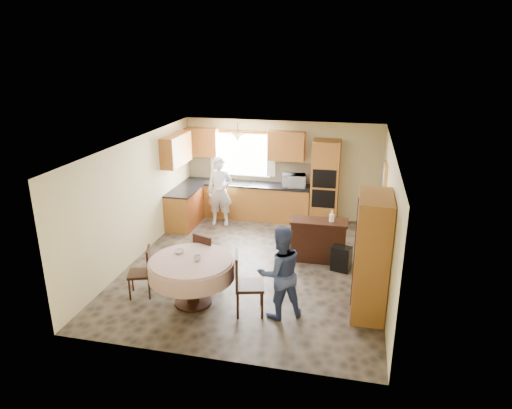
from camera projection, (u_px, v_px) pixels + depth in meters
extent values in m
cube|color=brown|center=(255.00, 266.00, 9.30)|extent=(5.00, 6.00, 0.01)
cube|color=white|center=(255.00, 145.00, 8.48)|extent=(5.00, 6.00, 0.01)
cube|color=#CDBD83|center=(281.00, 170.00, 11.65)|extent=(5.00, 0.02, 2.50)
cube|color=#CDBD83|center=(205.00, 281.00, 6.12)|extent=(5.00, 0.02, 2.50)
cube|color=#CDBD83|center=(137.00, 199.00, 9.41)|extent=(0.02, 6.00, 2.50)
cube|color=#CDBD83|center=(387.00, 218.00, 8.36)|extent=(0.02, 6.00, 2.50)
cube|color=white|center=(243.00, 154.00, 11.73)|extent=(1.40, 0.03, 1.10)
cube|color=white|center=(215.00, 152.00, 11.82)|extent=(0.22, 0.02, 1.15)
cube|color=white|center=(271.00, 154.00, 11.51)|extent=(0.22, 0.02, 1.15)
cube|color=#B27D2F|center=(246.00, 201.00, 11.82)|extent=(3.30, 0.60, 0.88)
cube|color=black|center=(246.00, 184.00, 11.67)|extent=(3.30, 0.64, 0.04)
cube|color=#B27D2F|center=(185.00, 208.00, 11.27)|extent=(0.60, 1.20, 0.88)
cube|color=black|center=(184.00, 191.00, 11.12)|extent=(0.64, 1.20, 0.04)
cube|color=#C6B78C|center=(249.00, 171.00, 11.84)|extent=(3.30, 0.02, 0.55)
cube|color=#C17D30|center=(202.00, 142.00, 11.71)|extent=(0.85, 0.33, 0.72)
cube|color=#C17D30|center=(286.00, 146.00, 11.25)|extent=(0.90, 0.33, 0.72)
cube|color=#C17D30|center=(176.00, 150.00, 10.82)|extent=(0.33, 1.20, 0.72)
cube|color=#B27D2F|center=(325.00, 183.00, 11.19)|extent=(0.66, 0.62, 2.12)
cube|color=black|center=(324.00, 179.00, 10.83)|extent=(0.56, 0.01, 0.45)
cube|color=black|center=(323.00, 199.00, 11.00)|extent=(0.56, 0.01, 0.45)
cone|color=beige|center=(238.00, 138.00, 11.12)|extent=(0.36, 0.36, 0.18)
cube|color=black|center=(318.00, 242.00, 9.42)|extent=(1.17, 0.50, 0.83)
cube|color=black|center=(341.00, 259.00, 9.03)|extent=(0.42, 0.35, 0.50)
cube|color=#B27D2F|center=(372.00, 255.00, 7.40)|extent=(0.53, 1.07, 2.04)
cylinder|color=black|center=(192.00, 283.00, 7.82)|extent=(0.22, 0.22, 0.77)
cylinder|color=black|center=(193.00, 302.00, 7.94)|extent=(0.65, 0.65, 0.04)
cylinder|color=beige|center=(191.00, 261.00, 7.68)|extent=(1.40, 1.40, 0.05)
cylinder|color=beige|center=(192.00, 269.00, 7.73)|extent=(1.46, 1.46, 0.30)
cube|color=black|center=(140.00, 274.00, 8.07)|extent=(0.50, 0.50, 0.05)
cube|color=black|center=(149.00, 260.00, 8.01)|extent=(0.16, 0.37, 0.47)
cylinder|color=black|center=(128.00, 288.00, 8.02)|extent=(0.03, 0.03, 0.40)
cylinder|color=black|center=(145.00, 290.00, 7.95)|extent=(0.03, 0.03, 0.40)
cylinder|color=black|center=(136.00, 279.00, 8.33)|extent=(0.03, 0.03, 0.40)
cylinder|color=black|center=(154.00, 281.00, 8.26)|extent=(0.03, 0.03, 0.40)
cube|color=black|center=(209.00, 258.00, 8.58)|extent=(0.55, 0.55, 0.05)
cube|color=black|center=(202.00, 248.00, 8.34)|extent=(0.40, 0.18, 0.51)
cylinder|color=black|center=(197.00, 273.00, 8.53)|extent=(0.04, 0.04, 0.44)
cylinder|color=black|center=(216.00, 275.00, 8.45)|extent=(0.04, 0.04, 0.44)
cylinder|color=black|center=(204.00, 264.00, 8.87)|extent=(0.04, 0.04, 0.44)
cylinder|color=black|center=(222.00, 266.00, 8.79)|extent=(0.04, 0.04, 0.44)
cube|color=black|center=(250.00, 286.00, 7.51)|extent=(0.57, 0.57, 0.06)
cube|color=black|center=(237.00, 270.00, 7.41)|extent=(0.15, 0.44, 0.55)
cylinder|color=black|center=(235.00, 304.00, 7.45)|extent=(0.04, 0.04, 0.48)
cylinder|color=black|center=(259.00, 307.00, 7.37)|extent=(0.04, 0.04, 0.48)
cylinder|color=black|center=(241.00, 292.00, 7.82)|extent=(0.04, 0.04, 0.48)
cylinder|color=black|center=(264.00, 295.00, 7.74)|extent=(0.04, 0.04, 0.48)
cube|color=gold|center=(385.00, 174.00, 9.39)|extent=(0.05, 0.56, 0.46)
cube|color=#B0C3CF|center=(384.00, 174.00, 9.40)|extent=(0.01, 0.46, 0.36)
imported|color=silver|center=(294.00, 181.00, 11.31)|extent=(0.63, 0.48, 0.32)
imported|color=silver|center=(220.00, 191.00, 11.21)|extent=(0.66, 0.47, 1.72)
imported|color=#38477A|center=(280.00, 273.00, 7.33)|extent=(0.96, 0.89, 1.57)
imported|color=#B2B2B2|center=(302.00, 220.00, 9.35)|extent=(0.26, 0.26, 0.05)
imported|color=silver|center=(332.00, 217.00, 9.19)|extent=(0.14, 0.14, 0.29)
imported|color=#B2B2B2|center=(197.00, 258.00, 7.62)|extent=(0.14, 0.14, 0.10)
imported|color=#B2B2B2|center=(179.00, 251.00, 7.91)|extent=(0.19, 0.19, 0.05)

